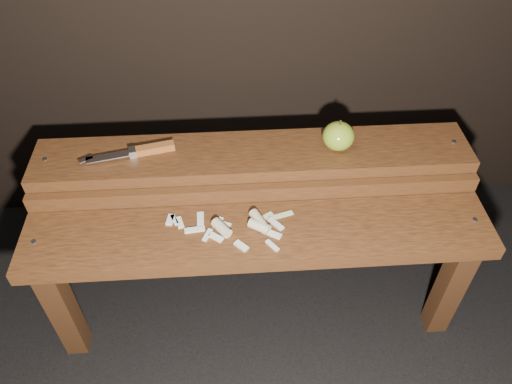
{
  "coord_description": "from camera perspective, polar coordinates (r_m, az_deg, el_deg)",
  "views": [
    {
      "loc": [
        -0.06,
        -0.87,
        1.38
      ],
      "look_at": [
        0.0,
        0.06,
        0.45
      ],
      "focal_mm": 35.0,
      "sensor_mm": 36.0,
      "label": 1
    }
  ],
  "objects": [
    {
      "name": "knife",
      "position": [
        1.38,
        -12.78,
        4.64
      ],
      "size": [
        0.25,
        0.07,
        0.02
      ],
      "color": "#954E20",
      "rests_on": "bench_rear_tier"
    },
    {
      "name": "apple",
      "position": [
        1.37,
        9.4,
        6.33
      ],
      "size": [
        0.09,
        0.09,
        0.09
      ],
      "color": "olive",
      "rests_on": "bench_rear_tier"
    },
    {
      "name": "apple_scraps",
      "position": [
        1.27,
        -1.81,
        -3.83
      ],
      "size": [
        0.33,
        0.14,
        0.03
      ],
      "color": "beige",
      "rests_on": "bench_front_tier"
    },
    {
      "name": "bench_front_tier",
      "position": [
        1.31,
        0.35,
        -6.74
      ],
      "size": [
        1.2,
        0.2,
        0.42
      ],
      "color": "#381E0E",
      "rests_on": "ground"
    },
    {
      "name": "ground",
      "position": [
        1.63,
        0.14,
        -12.79
      ],
      "size": [
        60.0,
        60.0,
        0.0
      ],
      "primitive_type": "plane",
      "color": "black"
    },
    {
      "name": "bench_rear_tier",
      "position": [
        1.42,
        -0.28,
        1.97
      ],
      "size": [
        1.2,
        0.21,
        0.5
      ],
      "color": "#381E0E",
      "rests_on": "ground"
    }
  ]
}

